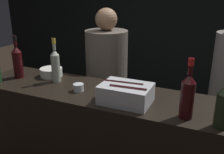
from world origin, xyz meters
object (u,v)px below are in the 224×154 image
ice_bin_with_bottles (126,93)px  champagne_bottle (223,105)px  red_wine_bottle_black_foil (17,61)px  candle_votive (78,87)px  rose_wine_bottle (55,64)px  person_in_hoodie (107,83)px  bowl_white (51,72)px  red_wine_bottle_tall (188,95)px

ice_bin_with_bottles → champagne_bottle: bearing=-8.2°
red_wine_bottle_black_foil → champagne_bottle: red_wine_bottle_black_foil is taller
candle_votive → red_wine_bottle_black_foil: red_wine_bottle_black_foil is taller
candle_votive → rose_wine_bottle: size_ratio=0.22×
candle_votive → champagne_bottle: champagne_bottle is taller
red_wine_bottle_black_foil → person_in_hoodie: person_in_hoodie is taller
bowl_white → candle_votive: bowl_white is taller
ice_bin_with_bottles → candle_votive: 0.40m
rose_wine_bottle → candle_votive: bearing=-20.9°
champagne_bottle → rose_wine_bottle: rose_wine_bottle is taller
candle_votive → rose_wine_bottle: 0.32m
red_wine_bottle_tall → person_in_hoodie: 1.22m
candle_votive → champagne_bottle: bearing=-7.3°
bowl_white → champagne_bottle: size_ratio=0.55×
red_wine_bottle_black_foil → champagne_bottle: 1.63m
candle_votive → champagne_bottle: 1.00m
candle_votive → red_wine_bottle_black_foil: bearing=174.9°
ice_bin_with_bottles → champagne_bottle: (0.59, -0.09, 0.06)m
bowl_white → red_wine_bottle_tall: size_ratio=0.52×
candle_votive → red_wine_bottle_black_foil: (-0.63, 0.06, 0.12)m
red_wine_bottle_tall → red_wine_bottle_black_foil: (-1.42, 0.15, -0.00)m
bowl_white → champagne_bottle: bearing=-13.0°
candle_votive → champagne_bottle: size_ratio=0.23×
ice_bin_with_bottles → candle_votive: (-0.39, 0.04, -0.04)m
person_in_hoodie → ice_bin_with_bottles: bearing=129.4°
bowl_white → red_wine_bottle_tall: bearing=-13.6°
red_wine_bottle_tall → champagne_bottle: red_wine_bottle_tall is taller
rose_wine_bottle → red_wine_bottle_tall: bearing=-10.6°
ice_bin_with_bottles → candle_votive: ice_bin_with_bottles is taller
champagne_bottle → bowl_white: bearing=167.0°
candle_votive → person_in_hoodie: 0.72m
red_wine_bottle_tall → person_in_hoodie: size_ratio=0.22×
bowl_white → champagne_bottle: 1.42m
rose_wine_bottle → red_wine_bottle_black_foil: bearing=-172.2°
candle_votive → red_wine_bottle_black_foil: 0.64m
ice_bin_with_bottles → person_in_hoodie: person_in_hoodie is taller
candle_votive → bowl_white: bearing=153.9°
red_wine_bottle_black_foil → person_in_hoodie: 0.89m
candle_votive → red_wine_bottle_tall: 0.81m
red_wine_bottle_black_foil → rose_wine_bottle: size_ratio=1.01×
bowl_white → person_in_hoodie: 0.62m
red_wine_bottle_tall → red_wine_bottle_black_foil: bearing=173.9°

